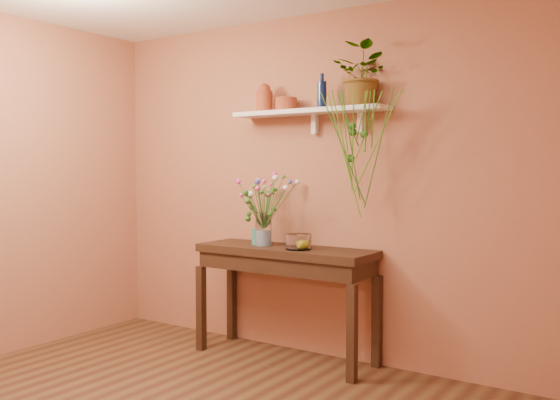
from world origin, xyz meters
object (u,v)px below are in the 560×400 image
object	(u,v)px
terracotta_jug	(264,98)
bouquet	(262,195)
sideboard	(285,263)
glass_bowl	(299,242)
blue_bottle	(322,94)
spider_plant	(363,75)
glass_vase	(264,232)

from	to	relation	value
terracotta_jug	bouquet	bearing A→B (deg)	-61.38
sideboard	glass_bowl	bearing A→B (deg)	-20.24
sideboard	terracotta_jug	bearing A→B (deg)	159.58
sideboard	blue_bottle	world-z (taller)	blue_bottle
sideboard	spider_plant	distance (m)	1.54
bouquet	glass_bowl	bearing A→B (deg)	-5.16
bouquet	spider_plant	bearing A→B (deg)	11.91
terracotta_jug	blue_bottle	xyz separation A→B (m)	(0.53, 0.01, -0.00)
spider_plant	blue_bottle	bearing A→B (deg)	-174.62
terracotta_jug	spider_plant	xyz separation A→B (m)	(0.86, 0.04, 0.12)
spider_plant	terracotta_jug	bearing A→B (deg)	-177.34
sideboard	glass_vase	size ratio (longest dim) A/B	5.48
spider_plant	glass_vase	distance (m)	1.42
spider_plant	bouquet	bearing A→B (deg)	-168.09
terracotta_jug	spider_plant	distance (m)	0.87
glass_bowl	spider_plant	bearing A→B (deg)	24.85
spider_plant	bouquet	size ratio (longest dim) A/B	0.93
sideboard	spider_plant	world-z (taller)	spider_plant
spider_plant	bouquet	distance (m)	1.20
terracotta_jug	glass_bowl	distance (m)	1.21
glass_bowl	glass_vase	bearing A→B (deg)	173.47
blue_bottle	glass_bowl	size ratio (longest dim) A/B	1.35
blue_bottle	glass_vase	distance (m)	1.16
blue_bottle	bouquet	bearing A→B (deg)	-163.60
terracotta_jug	glass_vase	world-z (taller)	terracotta_jug
blue_bottle	terracotta_jug	bearing A→B (deg)	-179.04
terracotta_jug	spider_plant	bearing A→B (deg)	2.66
sideboard	terracotta_jug	world-z (taller)	terracotta_jug
spider_plant	bouquet	xyz separation A→B (m)	(-0.79, -0.17, -0.89)
blue_bottle	glass_bowl	distance (m)	1.13
glass_vase	bouquet	xyz separation A→B (m)	(-0.01, -0.01, 0.29)
sideboard	blue_bottle	distance (m)	1.33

